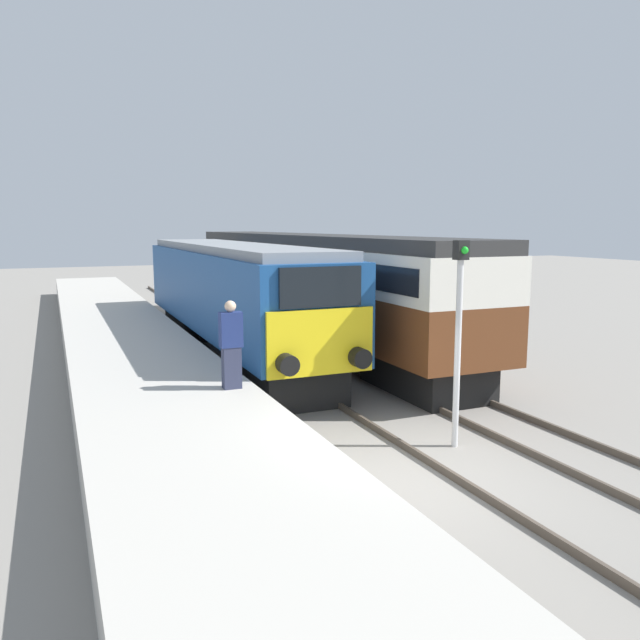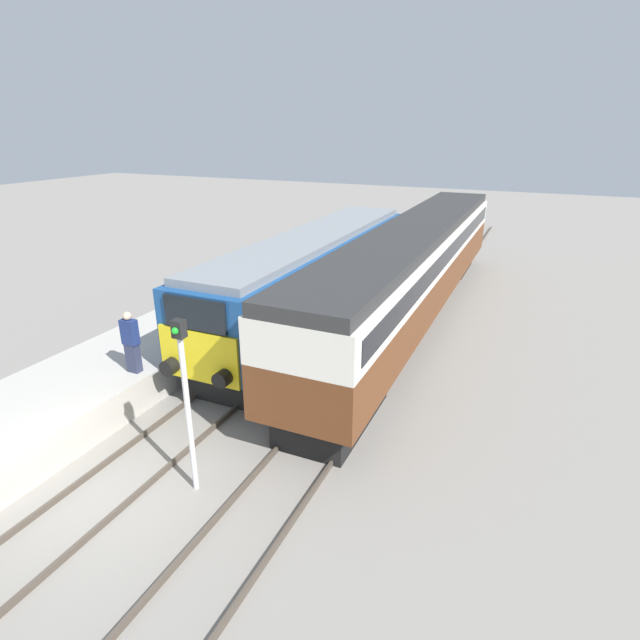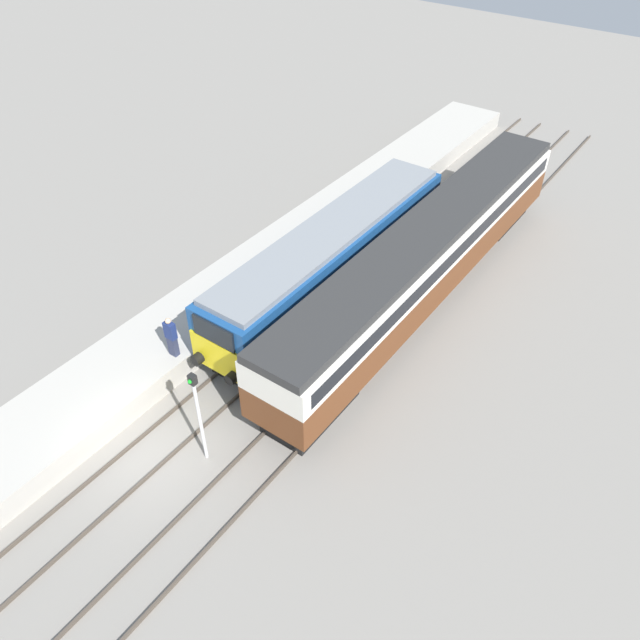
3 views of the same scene
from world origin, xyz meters
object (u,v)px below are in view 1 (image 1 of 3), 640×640
at_px(signal_post, 459,326).
at_px(person_on_platform, 231,345).
at_px(locomotive, 231,294).
at_px(passenger_carriage, 304,275).

bearing_deg(signal_post, person_on_platform, 148.18).
height_order(locomotive, person_on_platform, locomotive).
relative_size(person_on_platform, signal_post, 0.45).
height_order(passenger_carriage, person_on_platform, passenger_carriage).
distance_m(locomotive, person_on_platform, 7.79).
xyz_separation_m(locomotive, person_on_platform, (-2.06, -7.51, -0.19)).
bearing_deg(person_on_platform, locomotive, 74.63).
relative_size(locomotive, signal_post, 3.77).
distance_m(passenger_carriage, signal_post, 12.13).
height_order(locomotive, signal_post, signal_post).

